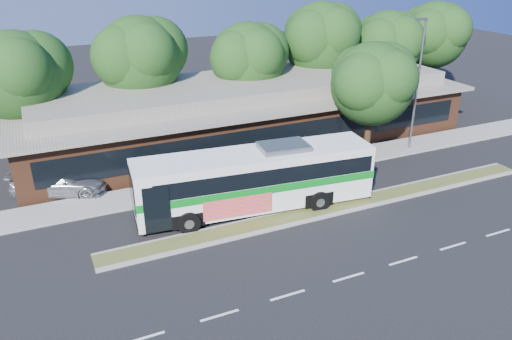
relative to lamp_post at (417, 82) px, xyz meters
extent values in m
plane|color=black|center=(-9.56, -6.00, -4.90)|extent=(120.00, 120.00, 0.00)
cube|color=#4D5423|center=(-9.56, -5.40, -4.83)|extent=(26.00, 1.10, 0.15)
cube|color=gray|center=(-9.56, 0.40, -4.84)|extent=(44.00, 2.60, 0.12)
cube|color=#572F1B|center=(-9.56, 7.00, -3.30)|extent=(32.00, 10.00, 3.20)
cube|color=slate|center=(-9.56, 7.00, -1.58)|extent=(33.20, 11.20, 0.24)
cube|color=slate|center=(-9.56, 7.00, -0.95)|extent=(30.00, 8.00, 1.00)
cube|color=black|center=(-9.56, 1.97, -3.20)|extent=(30.00, 0.06, 1.60)
cylinder|color=slate|center=(0.04, 0.00, -0.40)|extent=(0.16, 0.16, 9.00)
cube|color=slate|center=(-0.36, 0.00, 4.10)|extent=(0.90, 0.18, 0.14)
cylinder|color=black|center=(-24.56, 9.00, -2.91)|extent=(0.44, 0.44, 3.99)
sphere|color=#1B3612|center=(-24.56, 9.00, 0.83)|extent=(5.80, 5.80, 5.80)
sphere|color=#1B3612|center=(-23.26, 9.43, 1.29)|extent=(4.52, 4.52, 4.52)
cylinder|color=black|center=(-16.56, 10.00, -2.80)|extent=(0.44, 0.44, 4.20)
sphere|color=#1B3612|center=(-16.56, 10.00, 1.10)|extent=(6.00, 6.00, 6.00)
sphere|color=#1B3612|center=(-15.21, 10.45, 1.58)|extent=(4.68, 4.68, 4.68)
cylinder|color=black|center=(-8.56, 9.00, -3.01)|extent=(0.44, 0.44, 3.78)
sphere|color=#1B3612|center=(-8.56, 9.00, 0.56)|extent=(5.60, 5.60, 5.60)
sphere|color=#1B3612|center=(-7.30, 9.42, 1.00)|extent=(4.37, 4.37, 4.37)
cylinder|color=black|center=(-1.56, 10.00, -2.70)|extent=(0.44, 0.44, 4.41)
sphere|color=#1B3612|center=(-1.56, 10.00, 1.37)|extent=(6.20, 6.20, 6.20)
sphere|color=#1B3612|center=(-0.17, 10.46, 1.86)|extent=(4.84, 4.84, 4.84)
cylinder|color=black|center=(4.44, 9.00, -2.97)|extent=(0.44, 0.44, 3.86)
sphere|color=#1B3612|center=(4.44, 9.00, 0.70)|extent=(5.80, 5.80, 5.80)
sphere|color=#1B3612|center=(5.74, 9.43, 1.16)|extent=(4.52, 4.52, 4.52)
cylinder|color=black|center=(10.44, 10.00, -2.85)|extent=(0.44, 0.44, 4.12)
sphere|color=#1B3612|center=(10.44, 10.00, 1.01)|extent=(6.00, 6.00, 6.00)
sphere|color=#1B3612|center=(11.79, 10.45, 1.49)|extent=(4.68, 4.68, 4.68)
cube|color=white|center=(-13.69, -3.60, -3.06)|extent=(13.06, 3.99, 2.96)
cube|color=black|center=(-13.37, -3.63, -2.47)|extent=(12.04, 3.94, 0.89)
cube|color=white|center=(-13.69, -3.60, -1.71)|extent=(13.08, 4.01, 0.28)
cube|color=#057418|center=(-13.69, -3.60, -3.15)|extent=(13.13, 4.06, 0.41)
cube|color=black|center=(-20.11, -2.96, -2.71)|extent=(0.30, 2.40, 1.83)
cube|color=black|center=(-7.28, -4.24, -2.36)|extent=(0.29, 2.23, 1.18)
cube|color=#CC3C68|center=(-15.22, -4.86, -3.83)|extent=(3.63, 0.41, 1.07)
cube|color=slate|center=(-12.10, -3.76, -1.43)|extent=(2.73, 1.96, 0.32)
cylinder|color=black|center=(-17.77, -4.54, -4.31)|extent=(1.21, 0.50, 1.18)
cylinder|color=black|center=(-17.50, -1.87, -4.31)|extent=(1.21, 0.50, 1.18)
cylinder|color=black|center=(-10.63, -5.26, -4.31)|extent=(1.21, 0.50, 1.18)
cylinder|color=black|center=(-10.36, -2.58, -4.31)|extent=(1.21, 0.50, 1.18)
imported|color=#AAABB1|center=(-23.25, 2.80, -4.12)|extent=(5.81, 3.94, 1.56)
cylinder|color=black|center=(-3.56, 0.20, -3.18)|extent=(0.44, 0.44, 3.45)
sphere|color=#1B3612|center=(-3.56, 0.20, 0.17)|extent=(5.43, 5.43, 5.43)
sphere|color=#1B3612|center=(-2.34, 0.61, 0.61)|extent=(4.24, 4.24, 4.24)
camera|label=1|loc=(-23.70, -25.68, 8.19)|focal=35.00mm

